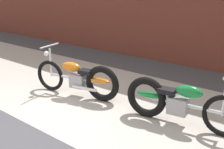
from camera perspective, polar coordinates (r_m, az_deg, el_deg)
name	(u,v)px	position (r m, az deg, el deg)	size (l,w,h in m)	color
ground_plane	(38,129)	(4.70, -15.15, -10.86)	(80.00, 80.00, 0.00)	#47474C
sidewalk_slab	(107,97)	(5.76, -1.00, -4.63)	(36.00, 3.50, 0.01)	#B2ADA3
motorcycle_orange	(81,79)	(5.68, -6.42, -0.84)	(1.98, 0.69, 1.03)	black
motorcycle_green	(174,101)	(4.66, 12.65, -5.44)	(2.00, 0.58, 1.03)	black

